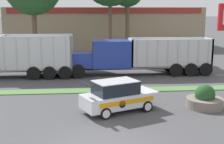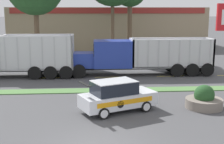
% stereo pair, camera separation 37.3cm
% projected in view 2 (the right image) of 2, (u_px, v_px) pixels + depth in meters
% --- Properties ---
extents(grass_verge, '(120.00, 1.24, 0.06)m').
position_uv_depth(grass_verge, '(93.00, 91.00, 22.15)').
color(grass_verge, '#517F42').
rests_on(grass_verge, ground_plane).
extents(centre_line_3, '(2.40, 0.14, 0.01)m').
position_uv_depth(centre_line_3, '(45.00, 78.00, 26.40)').
color(centre_line_3, yellow).
rests_on(centre_line_3, ground_plane).
extents(centre_line_4, '(2.40, 0.14, 0.01)m').
position_uv_depth(centre_line_4, '(109.00, 77.00, 26.78)').
color(centre_line_4, yellow).
rests_on(centre_line_4, ground_plane).
extents(centre_line_5, '(2.40, 0.14, 0.01)m').
position_uv_depth(centre_line_5, '(170.00, 76.00, 27.16)').
color(centre_line_5, yellow).
rests_on(centre_line_5, ground_plane).
extents(dump_truck_lead, '(13.04, 2.56, 3.42)m').
position_uv_depth(dump_truck_lead, '(127.00, 57.00, 27.48)').
color(dump_truck_lead, black).
rests_on(dump_truck_lead, ground_plane).
extents(rally_car, '(4.60, 3.29, 1.83)m').
position_uv_depth(rally_car, '(117.00, 96.00, 17.50)').
color(rally_car, silver).
rests_on(rally_car, ground_plane).
extents(stone_planter, '(2.15, 2.15, 1.38)m').
position_uv_depth(stone_planter, '(204.00, 100.00, 18.23)').
color(stone_planter, slate).
rests_on(stone_planter, ground_plane).
extents(store_building_backdrop, '(28.69, 12.10, 6.08)m').
position_uv_depth(store_building_backdrop, '(107.00, 27.00, 49.76)').
color(store_building_backdrop, '#9E896B').
rests_on(store_building_backdrop, ground_plane).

